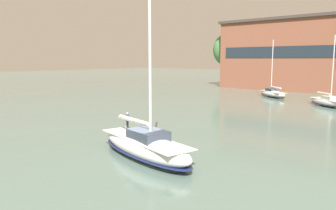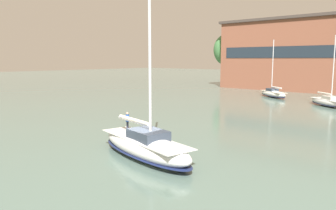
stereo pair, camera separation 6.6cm
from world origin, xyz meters
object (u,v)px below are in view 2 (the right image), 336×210
(tree_shore_right, at_px, (226,50))
(sailboat_main, at_px, (145,144))
(sailboat_moored_mid_channel, at_px, (328,102))
(sailboat_moored_outer_mooring, at_px, (273,93))

(tree_shore_right, relative_size, sailboat_main, 0.95)
(sailboat_moored_mid_channel, bearing_deg, sailboat_moored_outer_mooring, 152.35)
(sailboat_main, xyz_separation_m, sailboat_moored_mid_channel, (2.47, 42.47, -0.28))
(sailboat_main, distance_m, sailboat_moored_outer_mooring, 50.61)
(sailboat_moored_outer_mooring, bearing_deg, tree_shore_right, 141.53)
(sailboat_moored_mid_channel, bearing_deg, sailboat_main, -93.32)
(tree_shore_right, height_order, sailboat_main, sailboat_main)
(sailboat_moored_outer_mooring, bearing_deg, sailboat_main, -77.64)
(tree_shore_right, height_order, sailboat_moored_outer_mooring, tree_shore_right)
(tree_shore_right, xyz_separation_m, sailboat_main, (34.86, -68.53, -9.89))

